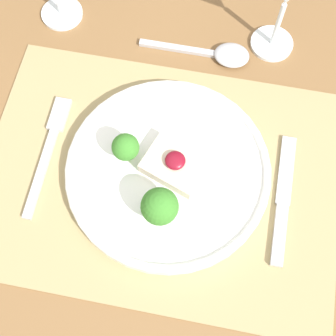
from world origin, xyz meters
name	(u,v)px	position (x,y,z in m)	size (l,w,h in m)	color
ground_plane	(164,272)	(0.00, 0.00, 0.00)	(8.00, 8.00, 0.00)	gray
dining_table	(161,199)	(0.00, 0.00, 0.68)	(1.16, 1.20, 0.78)	brown
placemat	(160,178)	(0.00, 0.00, 0.78)	(0.50, 0.36, 0.00)	#9E895B
dinner_plate	(167,171)	(0.01, 0.01, 0.80)	(0.28, 0.28, 0.08)	white
fork	(49,147)	(-0.17, 0.01, 0.78)	(0.02, 0.19, 0.01)	#B2B2B7
knife	(282,207)	(0.17, -0.01, 0.78)	(0.02, 0.19, 0.01)	#B2B2B7
spoon	(222,54)	(0.05, 0.22, 0.79)	(0.17, 0.05, 0.02)	#B2B2B7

